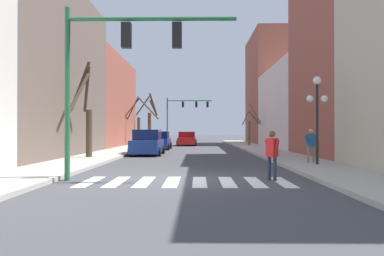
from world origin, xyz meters
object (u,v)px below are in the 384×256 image
at_px(car_parked_left_near, 148,143).
at_px(street_tree_right_far, 150,121).
at_px(traffic_signal_far, 184,109).
at_px(traffic_signal_near, 116,56).
at_px(street_lamp_right_corner, 317,102).
at_px(pedestrian_crossing_street, 272,151).
at_px(street_tree_right_mid, 86,114).
at_px(street_tree_left_far, 250,127).
at_px(car_driving_toward_lane, 187,139).
at_px(pedestrian_waiting_at_curb, 311,142).
at_px(car_parked_left_mid, 159,141).
at_px(street_tree_right_near, 139,124).

xyz_separation_m(car_parked_left_near, street_tree_right_far, (-2.27, 19.06, 2.03)).
bearing_deg(car_parked_left_near, traffic_signal_far, -2.93).
distance_m(traffic_signal_near, street_lamp_right_corner, 9.33).
relative_size(traffic_signal_far, street_lamp_right_corner, 1.65).
height_order(pedestrian_crossing_street, street_tree_right_mid, street_tree_right_mid).
distance_m(street_tree_left_far, street_tree_right_far, 12.65).
bearing_deg(car_driving_toward_lane, street_lamp_right_corner, 14.73).
relative_size(car_parked_left_near, street_tree_right_mid, 0.83).
xyz_separation_m(car_parked_left_near, pedestrian_waiting_at_curb, (8.88, -7.60, 0.29)).
height_order(car_parked_left_mid, street_tree_right_near, street_tree_right_near).
xyz_separation_m(street_lamp_right_corner, car_parked_left_mid, (-8.83, 16.28, -2.22)).
distance_m(street_lamp_right_corner, street_tree_right_mid, 12.66).
height_order(car_parked_left_mid, street_tree_right_far, street_tree_right_far).
distance_m(traffic_signal_far, car_parked_left_near, 28.65).
distance_m(pedestrian_waiting_at_curb, street_tree_right_mid, 12.45).
xyz_separation_m(pedestrian_waiting_at_curb, street_tree_right_far, (-11.14, 26.66, 1.74)).
xyz_separation_m(car_driving_toward_lane, street_tree_right_near, (-4.99, -2.72, 1.65)).
distance_m(traffic_signal_near, street_tree_right_far, 32.37).
relative_size(traffic_signal_near, car_parked_left_mid, 1.31).
bearing_deg(car_parked_left_mid, street_lamp_right_corner, -151.51).
relative_size(traffic_signal_near, pedestrian_crossing_street, 3.47).
bearing_deg(street_tree_right_mid, car_driving_toward_lane, 75.65).
xyz_separation_m(car_parked_left_near, car_driving_toward_lane, (2.25, 16.32, -0.08)).
distance_m(traffic_signal_far, street_tree_right_near, 15.51).
height_order(traffic_signal_near, street_lamp_right_corner, traffic_signal_near).
bearing_deg(car_driving_toward_lane, street_tree_right_near, -61.41).
relative_size(traffic_signal_near, street_lamp_right_corner, 1.46).
height_order(car_parked_left_near, car_parked_left_mid, car_parked_left_near).
xyz_separation_m(car_driving_toward_lane, car_parked_left_mid, (-2.26, -8.74, 0.02)).
distance_m(pedestrian_crossing_street, street_tree_right_far, 33.17).
xyz_separation_m(traffic_signal_near, car_parked_left_mid, (-0.72, 20.73, -3.43)).
bearing_deg(street_tree_right_far, street_tree_right_mid, -91.80).
bearing_deg(pedestrian_crossing_street, car_parked_left_mid, 166.68).
relative_size(street_lamp_right_corner, street_tree_right_far, 0.65).
relative_size(pedestrian_crossing_street, street_tree_right_far, 0.28).
bearing_deg(street_tree_right_far, car_driving_toward_lane, -31.25).
height_order(street_tree_right_near, street_tree_right_mid, street_tree_right_mid).
bearing_deg(street_tree_left_far, car_driving_toward_lane, 155.22).
height_order(traffic_signal_far, street_tree_right_mid, traffic_signal_far).
relative_size(traffic_signal_near, pedestrian_waiting_at_curb, 3.61).
bearing_deg(car_driving_toward_lane, street_tree_left_far, 65.22).
distance_m(traffic_signal_far, street_tree_left_far, 17.08).
bearing_deg(pedestrian_waiting_at_curb, street_tree_right_mid, 151.82).
relative_size(pedestrian_crossing_street, street_tree_left_far, 0.38).
bearing_deg(street_tree_right_mid, traffic_signal_near, -67.54).
xyz_separation_m(street_lamp_right_corner, street_tree_right_mid, (-11.82, 4.51, -0.36)).
distance_m(pedestrian_crossing_street, street_tree_right_near, 28.04).
distance_m(street_lamp_right_corner, pedestrian_crossing_street, 5.58).
height_order(street_lamp_right_corner, car_driving_toward_lane, street_lamp_right_corner).
relative_size(traffic_signal_near, traffic_signal_far, 0.89).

